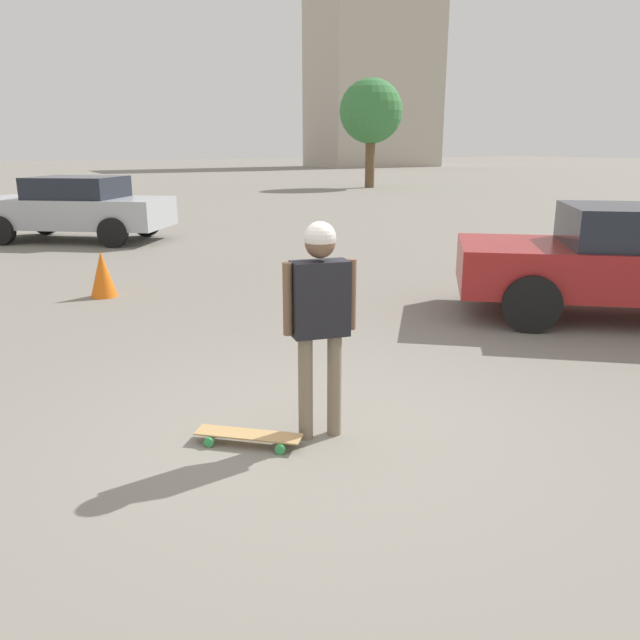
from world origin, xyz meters
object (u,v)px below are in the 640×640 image
Objects in this scene: person at (320,304)px; skateboard at (248,436)px; car_parked_near at (637,260)px; car_parked_far at (76,208)px; traffic_cone at (102,274)px.

skateboard is at bearing 177.23° from person.
person is at bearing 50.30° from car_parked_near.
car_parked_near is at bearing 22.54° from person.
car_parked_far is at bearing -51.57° from skateboard.
traffic_cone is (5.75, 0.78, -0.73)m from person.
traffic_cone is (5.63, 0.22, 0.28)m from skateboard.
traffic_cone is (4.49, 6.07, -0.43)m from car_parked_near.
person is 12.22m from car_parked_far.
skateboard is 5.64m from traffic_cone.
skateboard is at bearing 47.95° from car_parked_near.
skateboard is 0.16× the size of car_parked_far.
car_parked_near is at bearing 152.47° from car_parked_far.
traffic_cone reaches higher than skateboard.
car_parked_near is (1.14, -5.85, 0.71)m from skateboard.
skateboard is at bearing 124.24° from car_parked_far.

